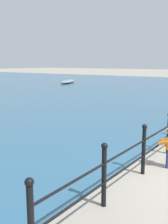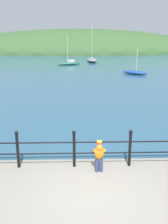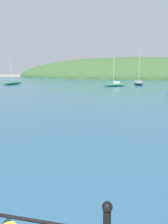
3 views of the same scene
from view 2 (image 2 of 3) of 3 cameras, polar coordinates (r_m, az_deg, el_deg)
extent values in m
plane|color=gray|center=(7.24, 1.92, -17.18)|extent=(200.00, 200.00, 0.00)
cube|color=#2D5B7A|center=(38.25, -1.13, 10.09)|extent=(80.00, 60.00, 0.10)
ellipsoid|color=#3D6033|center=(77.18, -1.47, 13.01)|extent=(73.74, 40.56, 12.55)
cylinder|color=black|center=(8.49, -14.22, -8.25)|extent=(0.09, 0.09, 1.10)
sphere|color=black|center=(8.26, -14.50, -4.46)|extent=(0.12, 0.12, 0.12)
cylinder|color=black|center=(8.29, -2.16, -8.35)|extent=(0.09, 0.09, 1.10)
sphere|color=black|center=(8.06, -2.20, -4.47)|extent=(0.12, 0.12, 0.12)
cylinder|color=black|center=(8.45, 9.95, -8.08)|extent=(0.09, 0.09, 1.10)
sphere|color=black|center=(8.23, 10.14, -4.27)|extent=(0.12, 0.12, 0.12)
cylinder|color=black|center=(8.22, 3.99, -6.54)|extent=(8.77, 0.04, 0.04)
cylinder|color=black|center=(8.36, 3.94, -8.88)|extent=(8.77, 0.04, 0.04)
cylinder|color=navy|center=(8.13, 2.82, -11.53)|extent=(0.11, 0.11, 0.42)
cylinder|color=navy|center=(8.15, 3.74, -11.47)|extent=(0.11, 0.11, 0.42)
ellipsoid|color=orange|center=(7.96, 3.33, -8.88)|extent=(0.32, 0.25, 0.40)
ellipsoid|color=orange|center=(7.83, 3.42, -7.86)|extent=(0.21, 0.14, 0.18)
cylinder|color=orange|center=(8.00, 2.25, -8.34)|extent=(0.12, 0.32, 0.19)
cylinder|color=orange|center=(8.04, 4.27, -8.23)|extent=(0.12, 0.32, 0.19)
sphere|color=tan|center=(7.84, 3.36, -6.92)|extent=(0.17, 0.17, 0.17)
cylinder|color=red|center=(7.83, 3.36, -6.72)|extent=(0.17, 0.17, 0.04)
cylinder|color=yellow|center=(7.81, 3.37, -6.45)|extent=(0.16, 0.16, 0.04)
ellipsoid|color=#1E4793|center=(29.04, 11.02, 8.44)|extent=(2.85, 2.78, 0.42)
cylinder|color=beige|center=(28.82, 11.42, 11.18)|extent=(0.07, 0.07, 2.39)
ellipsoid|color=#287551|center=(38.70, -3.29, 10.49)|extent=(3.71, 2.48, 0.37)
cube|color=silver|center=(38.77, -2.93, 11.03)|extent=(1.16, 0.99, 0.34)
cylinder|color=beige|center=(38.50, -3.59, 13.62)|extent=(0.07, 0.07, 3.87)
ellipsoid|color=gray|center=(43.29, 1.71, 11.28)|extent=(1.84, 4.96, 0.67)
cylinder|color=beige|center=(42.91, 1.78, 15.27)|extent=(0.07, 0.07, 5.36)
camera|label=1|loc=(7.81, -47.67, 0.56)|focal=42.00mm
camera|label=3|loc=(5.87, 17.31, 2.29)|focal=35.00mm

